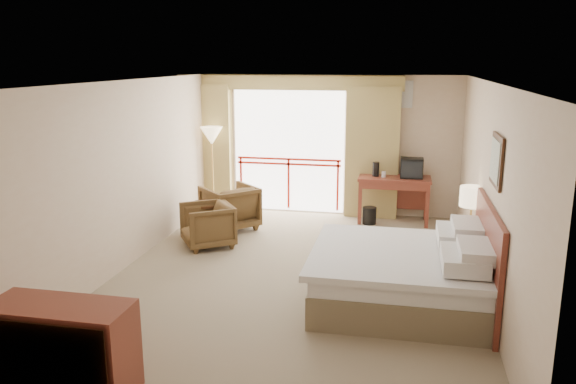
% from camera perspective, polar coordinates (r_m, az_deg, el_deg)
% --- Properties ---
extents(floor, '(7.00, 7.00, 0.00)m').
position_cam_1_polar(floor, '(8.01, 0.70, -8.53)').
color(floor, '#80725A').
rests_on(floor, ground).
extents(ceiling, '(7.00, 7.00, 0.00)m').
position_cam_1_polar(ceiling, '(7.44, 0.76, 11.14)').
color(ceiling, white).
rests_on(ceiling, wall_back).
extents(wall_back, '(5.00, 0.00, 5.00)m').
position_cam_1_polar(wall_back, '(11.02, 4.20, 4.78)').
color(wall_back, '#CEB394').
rests_on(wall_back, ground).
extents(wall_front, '(5.00, 0.00, 5.00)m').
position_cam_1_polar(wall_front, '(4.37, -8.10, -8.79)').
color(wall_front, '#CEB394').
rests_on(wall_front, ground).
extents(wall_left, '(0.00, 7.00, 7.00)m').
position_cam_1_polar(wall_left, '(8.44, -16.18, 1.64)').
color(wall_left, '#CEB394').
rests_on(wall_left, ground).
extents(wall_right, '(0.00, 7.00, 7.00)m').
position_cam_1_polar(wall_right, '(7.56, 19.67, 0.06)').
color(wall_right, '#CEB394').
rests_on(wall_right, ground).
extents(balcony_door, '(2.40, 0.00, 2.40)m').
position_cam_1_polar(balcony_door, '(11.15, 0.08, 4.14)').
color(balcony_door, white).
rests_on(balcony_door, wall_back).
extents(balcony_railing, '(2.09, 0.03, 1.02)m').
position_cam_1_polar(balcony_railing, '(11.20, 0.06, 2.16)').
color(balcony_railing, '#AE1E0E').
rests_on(balcony_railing, wall_back).
extents(curtain_left, '(1.00, 0.26, 2.50)m').
position_cam_1_polar(curtain_left, '(11.46, -8.19, 4.51)').
color(curtain_left, olive).
rests_on(curtain_left, wall_back).
extents(curtain_right, '(1.00, 0.26, 2.50)m').
position_cam_1_polar(curtain_right, '(10.81, 8.56, 3.96)').
color(curtain_right, olive).
rests_on(curtain_right, wall_back).
extents(valance, '(4.40, 0.22, 0.28)m').
position_cam_1_polar(valance, '(10.92, -0.02, 11.07)').
color(valance, olive).
rests_on(valance, wall_back).
extents(hvac_vent, '(0.50, 0.04, 0.50)m').
position_cam_1_polar(hvac_vent, '(10.79, 11.22, 9.73)').
color(hvac_vent, silver).
rests_on(hvac_vent, wall_back).
extents(bed, '(2.13, 2.06, 0.97)m').
position_cam_1_polar(bed, '(7.19, 11.68, -8.21)').
color(bed, brown).
rests_on(bed, floor).
extents(headboard, '(0.06, 2.10, 1.30)m').
position_cam_1_polar(headboard, '(7.18, 19.54, -6.45)').
color(headboard, maroon).
rests_on(headboard, wall_right).
extents(framed_art, '(0.04, 0.72, 0.60)m').
position_cam_1_polar(framed_art, '(6.88, 20.41, 3.00)').
color(framed_art, black).
rests_on(framed_art, wall_right).
extents(nightstand, '(0.47, 0.54, 0.61)m').
position_cam_1_polar(nightstand, '(8.50, 17.85, -5.72)').
color(nightstand, maroon).
rests_on(nightstand, floor).
extents(table_lamp, '(0.35, 0.35, 0.61)m').
position_cam_1_polar(table_lamp, '(8.33, 18.19, -0.53)').
color(table_lamp, tan).
rests_on(table_lamp, nightstand).
extents(phone, '(0.21, 0.19, 0.08)m').
position_cam_1_polar(phone, '(8.25, 17.78, -3.78)').
color(phone, black).
rests_on(phone, nightstand).
extents(desk, '(1.32, 0.64, 0.86)m').
position_cam_1_polar(desk, '(10.65, 10.74, 0.56)').
color(desk, maroon).
rests_on(desk, floor).
extents(tv, '(0.41, 0.32, 0.37)m').
position_cam_1_polar(tv, '(10.51, 12.46, 2.38)').
color(tv, black).
rests_on(tv, desk).
extents(coffee_maker, '(0.16, 0.16, 0.27)m').
position_cam_1_polar(coffee_maker, '(10.54, 8.91, 2.29)').
color(coffee_maker, black).
rests_on(coffee_maker, desk).
extents(cup, '(0.09, 0.09, 0.11)m').
position_cam_1_polar(cup, '(10.50, 9.70, 1.77)').
color(cup, white).
rests_on(cup, desk).
extents(wastebasket, '(0.32, 0.32, 0.32)m').
position_cam_1_polar(wastebasket, '(10.52, 8.27, -2.38)').
color(wastebasket, black).
rests_on(wastebasket, floor).
extents(armchair_far, '(1.22, 1.22, 0.79)m').
position_cam_1_polar(armchair_far, '(10.22, -5.89, -3.70)').
color(armchair_far, '#49341C').
rests_on(armchair_far, floor).
extents(armchair_near, '(1.08, 1.07, 0.71)m').
position_cam_1_polar(armchair_near, '(9.33, -8.11, -5.44)').
color(armchair_near, '#49341C').
rests_on(armchair_near, floor).
extents(side_table, '(0.53, 0.53, 0.58)m').
position_cam_1_polar(side_table, '(9.75, -8.29, -2.17)').
color(side_table, black).
rests_on(side_table, floor).
extents(book, '(0.28, 0.30, 0.02)m').
position_cam_1_polar(book, '(9.70, -8.33, -1.10)').
color(book, white).
rests_on(book, side_table).
extents(floor_lamp, '(0.44, 0.44, 1.71)m').
position_cam_1_polar(floor_lamp, '(11.05, -7.76, 5.35)').
color(floor_lamp, tan).
rests_on(floor_lamp, floor).
extents(dresser, '(1.30, 0.55, 0.87)m').
position_cam_1_polar(dresser, '(5.65, -22.01, -14.58)').
color(dresser, maroon).
rests_on(dresser, floor).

